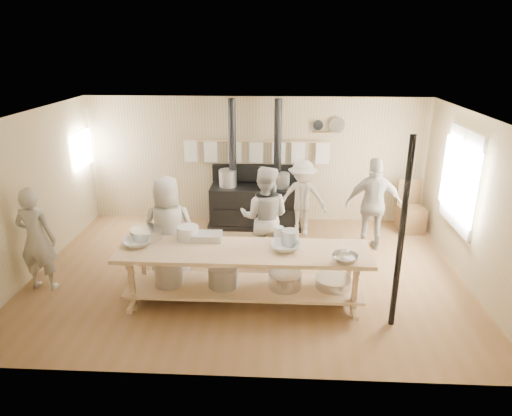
# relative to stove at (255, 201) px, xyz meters

# --- Properties ---
(ground) EXTENTS (7.00, 7.00, 0.00)m
(ground) POSITION_rel_stove_xyz_m (0.01, -2.12, -0.52)
(ground) COLOR brown
(ground) RESTS_ON ground
(room_shell) EXTENTS (7.00, 7.00, 7.00)m
(room_shell) POSITION_rel_stove_xyz_m (0.01, -2.12, 1.10)
(room_shell) COLOR tan
(room_shell) RESTS_ON ground
(window_right) EXTENTS (0.09, 1.50, 1.65)m
(window_right) POSITION_rel_stove_xyz_m (3.48, -1.52, 0.98)
(window_right) COLOR beige
(window_right) RESTS_ON ground
(left_opening) EXTENTS (0.00, 0.90, 0.90)m
(left_opening) POSITION_rel_stove_xyz_m (-3.44, -0.12, 1.08)
(left_opening) COLOR white
(left_opening) RESTS_ON ground
(stove) EXTENTS (1.90, 0.75, 2.60)m
(stove) POSITION_rel_stove_xyz_m (0.00, 0.00, 0.00)
(stove) COLOR black
(stove) RESTS_ON ground
(towel_rail) EXTENTS (3.00, 0.04, 0.47)m
(towel_rail) POSITION_rel_stove_xyz_m (0.01, 0.28, 1.04)
(towel_rail) COLOR tan
(towel_rail) RESTS_ON ground
(back_wall_shelf) EXTENTS (0.63, 0.14, 0.32)m
(back_wall_shelf) POSITION_rel_stove_xyz_m (1.47, 0.32, 1.48)
(back_wall_shelf) COLOR tan
(back_wall_shelf) RESTS_ON ground
(prep_table) EXTENTS (3.60, 0.90, 0.85)m
(prep_table) POSITION_rel_stove_xyz_m (-0.00, -3.02, -0.00)
(prep_table) COLOR tan
(prep_table) RESTS_ON ground
(support_post) EXTENTS (0.08, 0.08, 2.60)m
(support_post) POSITION_rel_stove_xyz_m (2.06, -3.47, 0.78)
(support_post) COLOR black
(support_post) RESTS_ON ground
(cook_far_left) EXTENTS (0.63, 0.43, 1.64)m
(cook_far_left) POSITION_rel_stove_xyz_m (-3.14, -2.76, 0.30)
(cook_far_left) COLOR #A39C90
(cook_far_left) RESTS_ON ground
(cook_left) EXTENTS (0.93, 0.76, 1.75)m
(cook_left) POSITION_rel_stove_xyz_m (0.27, -1.79, 0.35)
(cook_left) COLOR #A39C90
(cook_left) RESTS_ON ground
(cook_center) EXTENTS (0.91, 0.67, 1.71)m
(cook_center) POSITION_rel_stove_xyz_m (-1.22, -2.37, 0.33)
(cook_center) COLOR #A39C90
(cook_center) RESTS_ON ground
(cook_right) EXTENTS (1.03, 0.47, 1.72)m
(cook_right) POSITION_rel_stove_xyz_m (2.21, -1.02, 0.34)
(cook_right) COLOR #A39C90
(cook_right) RESTS_ON ground
(cook_by_window) EXTENTS (1.00, 0.60, 1.51)m
(cook_by_window) POSITION_rel_stove_xyz_m (0.95, -0.43, 0.23)
(cook_by_window) COLOR #A39C90
(cook_by_window) RESTS_ON ground
(chair) EXTENTS (0.53, 0.53, 1.03)m
(chair) POSITION_rel_stove_xyz_m (3.15, -0.15, -0.22)
(chair) COLOR brown
(chair) RESTS_ON ground
(bowl_white_a) EXTENTS (0.49, 0.49, 0.09)m
(bowl_white_a) POSITION_rel_stove_xyz_m (-1.54, -2.96, 0.38)
(bowl_white_a) COLOR silver
(bowl_white_a) RESTS_ON prep_table
(bowl_steel_a) EXTENTS (0.36, 0.36, 0.09)m
(bowl_steel_a) POSITION_rel_stove_xyz_m (-1.44, -2.69, 0.37)
(bowl_steel_a) COLOR silver
(bowl_steel_a) RESTS_ON prep_table
(bowl_white_b) EXTENTS (0.48, 0.48, 0.11)m
(bowl_white_b) POSITION_rel_stove_xyz_m (0.60, -2.99, 0.38)
(bowl_white_b) COLOR silver
(bowl_white_b) RESTS_ON prep_table
(bowl_steel_b) EXTENTS (0.36, 0.36, 0.11)m
(bowl_steel_b) POSITION_rel_stove_xyz_m (1.39, -3.35, 0.39)
(bowl_steel_b) COLOR silver
(bowl_steel_b) RESTS_ON prep_table
(roasting_pan) EXTENTS (0.45, 0.31, 0.10)m
(roasting_pan) POSITION_rel_stove_xyz_m (-0.57, -2.69, 0.38)
(roasting_pan) COLOR #B2B2B7
(roasting_pan) RESTS_ON prep_table
(mixing_bowl_large) EXTENTS (0.58, 0.58, 0.15)m
(mixing_bowl_large) POSITION_rel_stove_xyz_m (-1.47, -2.69, 0.40)
(mixing_bowl_large) COLOR silver
(mixing_bowl_large) RESTS_ON prep_table
(bucket_galv) EXTENTS (0.30, 0.30, 0.23)m
(bucket_galv) POSITION_rel_stove_xyz_m (0.67, -2.82, 0.44)
(bucket_galv) COLOR gray
(bucket_galv) RESTS_ON prep_table
(deep_bowl_enamel) EXTENTS (0.38, 0.38, 0.20)m
(deep_bowl_enamel) POSITION_rel_stove_xyz_m (-0.85, -2.69, 0.43)
(deep_bowl_enamel) COLOR silver
(deep_bowl_enamel) RESTS_ON prep_table
(pitcher) EXTENTS (0.17, 0.17, 0.22)m
(pitcher) POSITION_rel_stove_xyz_m (0.51, -2.69, 0.44)
(pitcher) COLOR silver
(pitcher) RESTS_ON prep_table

